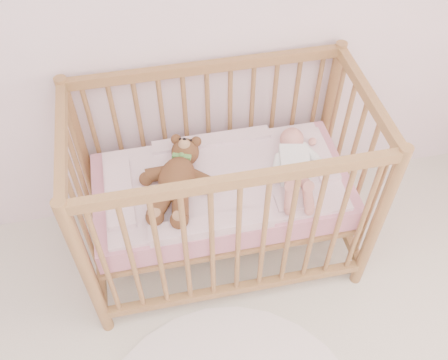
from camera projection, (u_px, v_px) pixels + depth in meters
name	position (u px, v px, depth m)	size (l,w,h in m)	color
crib	(222.00, 188.00, 2.41)	(1.36, 0.76, 1.00)	#A68146
mattress	(222.00, 190.00, 2.42)	(1.22, 0.62, 0.13)	pink
blanket	(222.00, 180.00, 2.37)	(1.10, 0.58, 0.06)	#EEA4B8
baby	(295.00, 162.00, 2.34)	(0.25, 0.53, 0.13)	white
teddy_bear	(177.00, 179.00, 2.26)	(0.37, 0.53, 0.15)	brown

